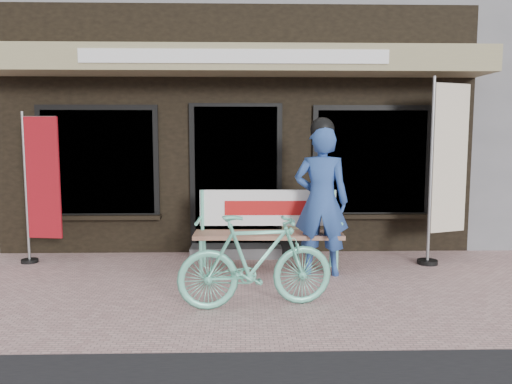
{
  "coord_description": "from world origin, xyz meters",
  "views": [
    {
      "loc": [
        0.1,
        -5.33,
        1.73
      ],
      "look_at": [
        0.26,
        0.7,
        1.05
      ],
      "focal_mm": 35.0,
      "sensor_mm": 36.0,
      "label": 1
    }
  ],
  "objects_px": {
    "person": "(321,198)",
    "bicycle": "(256,261)",
    "nobori_red": "(40,186)",
    "menu_stand": "(294,222)",
    "nobori_cream": "(446,169)",
    "bench": "(268,223)"
  },
  "relations": [
    {
      "from": "person",
      "to": "bicycle",
      "type": "distance_m",
      "value": 1.55
    },
    {
      "from": "nobori_red",
      "to": "menu_stand",
      "type": "relative_size",
      "value": 2.22
    },
    {
      "from": "person",
      "to": "bicycle",
      "type": "height_order",
      "value": "person"
    },
    {
      "from": "nobori_cream",
      "to": "menu_stand",
      "type": "relative_size",
      "value": 2.7
    },
    {
      "from": "person",
      "to": "menu_stand",
      "type": "height_order",
      "value": "person"
    },
    {
      "from": "nobori_cream",
      "to": "bench",
      "type": "bearing_deg",
      "value": 166.86
    },
    {
      "from": "nobori_cream",
      "to": "menu_stand",
      "type": "height_order",
      "value": "nobori_cream"
    },
    {
      "from": "bench",
      "to": "menu_stand",
      "type": "height_order",
      "value": "bench"
    },
    {
      "from": "nobori_cream",
      "to": "person",
      "type": "bearing_deg",
      "value": 176.9
    },
    {
      "from": "person",
      "to": "nobori_red",
      "type": "distance_m",
      "value": 3.76
    },
    {
      "from": "bench",
      "to": "menu_stand",
      "type": "distance_m",
      "value": 0.97
    },
    {
      "from": "bench",
      "to": "menu_stand",
      "type": "bearing_deg",
      "value": 65.44
    },
    {
      "from": "bench",
      "to": "person",
      "type": "height_order",
      "value": "person"
    },
    {
      "from": "bench",
      "to": "nobori_red",
      "type": "distance_m",
      "value": 3.11
    },
    {
      "from": "bicycle",
      "to": "nobori_red",
      "type": "distance_m",
      "value": 3.45
    },
    {
      "from": "bench",
      "to": "bicycle",
      "type": "relative_size",
      "value": 1.2
    },
    {
      "from": "nobori_red",
      "to": "menu_stand",
      "type": "distance_m",
      "value": 3.55
    },
    {
      "from": "bicycle",
      "to": "nobori_red",
      "type": "relative_size",
      "value": 0.77
    },
    {
      "from": "bench",
      "to": "bicycle",
      "type": "bearing_deg",
      "value": -96.42
    },
    {
      "from": "bench",
      "to": "person",
      "type": "relative_size",
      "value": 0.97
    },
    {
      "from": "bench",
      "to": "person",
      "type": "xyz_separation_m",
      "value": [
        0.65,
        -0.25,
        0.36
      ]
    },
    {
      "from": "bench",
      "to": "nobori_cream",
      "type": "bearing_deg",
      "value": 7.75
    }
  ]
}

